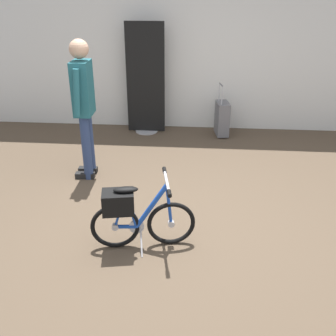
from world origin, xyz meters
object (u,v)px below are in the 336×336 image
at_px(folding_bike_foreground, 134,214).
at_px(visitor_near_wall, 84,102).
at_px(floor_banner_stand, 146,85).
at_px(rolling_suitcase, 222,118).

xyz_separation_m(folding_bike_foreground, visitor_near_wall, (-0.81, 1.42, 0.62)).
bearing_deg(visitor_near_wall, folding_bike_foreground, -60.28).
xyz_separation_m(floor_banner_stand, rolling_suitcase, (1.22, -0.06, -0.49)).
height_order(visitor_near_wall, rolling_suitcase, visitor_near_wall).
bearing_deg(folding_bike_foreground, visitor_near_wall, 119.72).
bearing_deg(folding_bike_foreground, floor_banner_stand, 95.66).
bearing_deg(visitor_near_wall, rolling_suitcase, 42.82).
distance_m(floor_banner_stand, rolling_suitcase, 1.32).
distance_m(floor_banner_stand, folding_bike_foreground, 3.13).
distance_m(floor_banner_stand, visitor_near_wall, 1.75).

